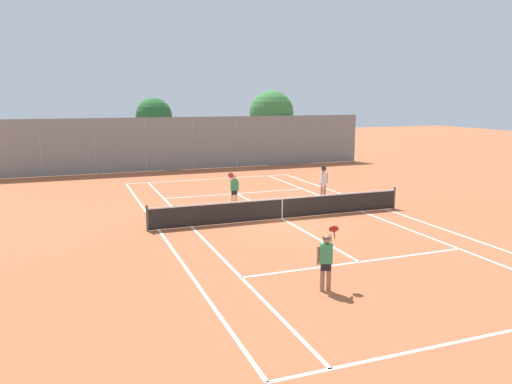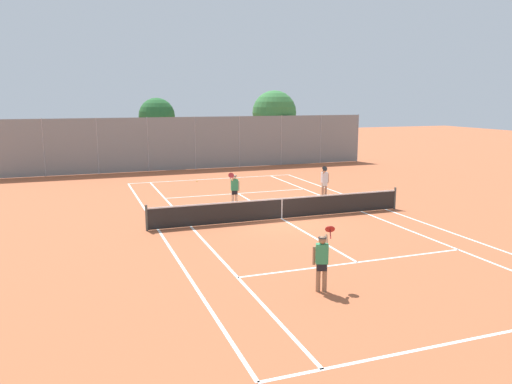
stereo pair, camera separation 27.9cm
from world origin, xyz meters
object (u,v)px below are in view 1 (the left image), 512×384
at_px(player_far_left, 234,188).
at_px(loose_tennis_ball_1, 195,181).
at_px(tree_behind_right, 273,114).
at_px(player_near_side, 326,259).
at_px(tree_behind_left, 153,117).
at_px(tennis_net, 282,208).
at_px(player_far_right, 324,180).

relative_size(player_far_left, loose_tennis_ball_1, 26.88).
xyz_separation_m(loose_tennis_ball_1, tree_behind_right, (8.64, 7.87, 3.97)).
relative_size(player_near_side, tree_behind_right, 0.30).
bearing_deg(player_far_left, player_near_side, -95.28).
relative_size(player_far_left, tree_behind_left, 0.33).
relative_size(tennis_net, player_far_left, 6.76).
relative_size(player_far_right, loose_tennis_ball_1, 26.88).
bearing_deg(tree_behind_right, loose_tennis_ball_1, -137.68).
distance_m(loose_tennis_ball_1, tree_behind_right, 12.34).
height_order(player_far_left, player_far_right, same).
distance_m(player_near_side, loose_tennis_ball_1, 19.42).
height_order(tennis_net, loose_tennis_ball_1, tennis_net).
distance_m(player_near_side, tree_behind_left, 28.90).
bearing_deg(player_near_side, tree_behind_left, 90.03).
bearing_deg(player_far_left, tree_behind_left, 93.52).
height_order(tennis_net, player_near_side, player_near_side).
bearing_deg(tennis_net, tree_behind_left, 96.34).
height_order(tree_behind_left, tree_behind_right, tree_behind_right).
height_order(player_far_right, loose_tennis_ball_1, player_far_right).
bearing_deg(player_near_side, player_far_left, 84.72).
distance_m(player_far_left, player_far_right, 5.34).
height_order(player_far_right, tree_behind_right, tree_behind_right).
bearing_deg(tree_behind_left, player_far_left, -86.48).
bearing_deg(tree_behind_left, player_far_right, -69.19).
bearing_deg(player_near_side, loose_tennis_ball_1, 86.99).
distance_m(player_far_left, tree_behind_right, 18.31).
height_order(player_near_side, player_far_left, same).
xyz_separation_m(player_far_left, tree_behind_right, (8.61, 15.86, 3.07)).
xyz_separation_m(player_far_left, tree_behind_left, (-1.07, 17.37, 2.90)).
relative_size(tree_behind_left, tree_behind_right, 0.90).
bearing_deg(tree_behind_right, player_far_left, -118.49).
bearing_deg(tree_behind_right, player_far_right, -102.23).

